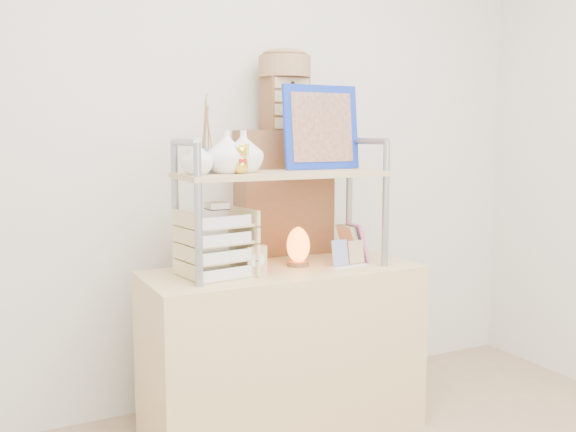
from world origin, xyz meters
The scene contains 10 objects.
room_shell centered at (0.00, 0.39, 1.69)m, with size 3.42×3.41×2.61m.
desk centered at (0.00, 1.20, 0.38)m, with size 1.20×0.50×0.75m, color #D3B86F.
cabinet centered at (0.18, 1.57, 0.68)m, with size 0.45×0.24×1.35m, color brown.
hutch centered at (-0.08, 1.21, 1.21)m, with size 0.90×0.34×0.80m.
letter_tray centered at (-0.31, 1.19, 0.87)m, with size 0.28×0.27×0.31m.
salt_lamp centered at (0.09, 1.23, 0.84)m, with size 0.11×0.11×0.17m.
desk_clock centered at (-0.16, 1.13, 0.81)m, with size 0.09×0.04×0.13m.
postcard_stand centered at (0.28, 1.12, 0.78)m, with size 0.17×0.06×0.12m.
drawer_chest centered at (0.18, 1.55, 1.48)m, with size 0.20×0.16×0.25m.
woven_basket centered at (0.18, 1.55, 1.65)m, with size 0.25×0.25×0.10m, color olive.
Camera 1 is at (-1.21, -1.25, 1.33)m, focal length 40.00 mm.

